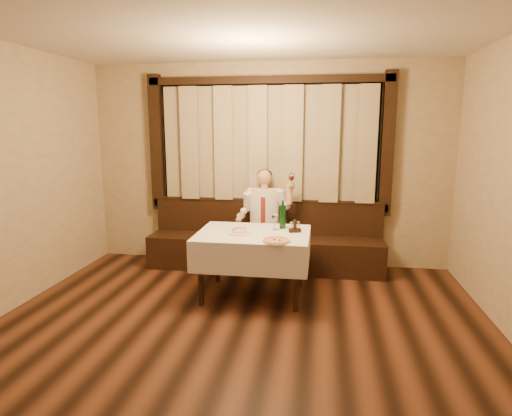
# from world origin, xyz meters

# --- Properties ---
(room) EXTENTS (5.01, 6.01, 2.81)m
(room) POSITION_xyz_m (-0.00, 0.97, 1.50)
(room) COLOR black
(room) RESTS_ON ground
(banquette) EXTENTS (3.20, 0.61, 0.94)m
(banquette) POSITION_xyz_m (0.00, 2.72, 0.31)
(banquette) COLOR black
(banquette) RESTS_ON ground
(dining_table) EXTENTS (1.27, 0.97, 0.76)m
(dining_table) POSITION_xyz_m (0.00, 1.70, 0.65)
(dining_table) COLOR black
(dining_table) RESTS_ON ground
(pizza) EXTENTS (0.30, 0.30, 0.03)m
(pizza) POSITION_xyz_m (0.30, 1.33, 0.77)
(pizza) COLOR white
(pizza) RESTS_ON dining_table
(pasta_red) EXTENTS (0.26, 0.26, 0.09)m
(pasta_red) POSITION_xyz_m (-0.16, 1.70, 0.79)
(pasta_red) COLOR white
(pasta_red) RESTS_ON dining_table
(pasta_cream) EXTENTS (0.27, 0.27, 0.09)m
(pasta_cream) POSITION_xyz_m (-0.15, 1.62, 0.79)
(pasta_cream) COLOR white
(pasta_cream) RESTS_ON dining_table
(green_bottle) EXTENTS (0.07, 0.07, 0.34)m
(green_bottle) POSITION_xyz_m (0.31, 1.95, 0.90)
(green_bottle) COLOR #115017
(green_bottle) RESTS_ON dining_table
(table_wine_glass) EXTENTS (0.08, 0.08, 0.20)m
(table_wine_glass) POSITION_xyz_m (0.23, 1.86, 0.90)
(table_wine_glass) COLOR white
(table_wine_glass) RESTS_ON dining_table
(cruet_caddy) EXTENTS (0.15, 0.10, 0.14)m
(cruet_caddy) POSITION_xyz_m (0.46, 1.78, 0.81)
(cruet_caddy) COLOR black
(cruet_caddy) RESTS_ON dining_table
(seated_man) EXTENTS (0.74, 0.56, 1.37)m
(seated_man) POSITION_xyz_m (-0.00, 2.63, 0.80)
(seated_man) COLOR black
(seated_man) RESTS_ON ground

